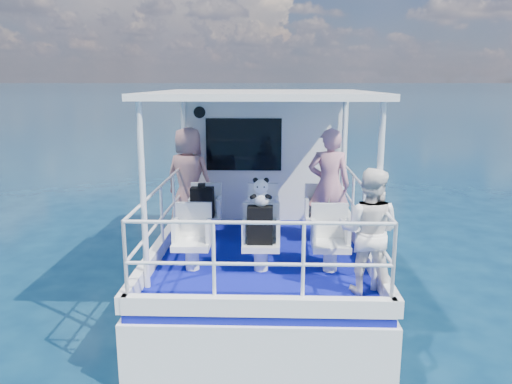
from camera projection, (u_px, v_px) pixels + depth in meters
ground at (262, 298)px, 7.81m from camera, size 2000.00×2000.00×0.00m
hull at (263, 274)px, 8.78m from camera, size 3.00×7.00×1.60m
deck at (263, 228)px, 8.60m from camera, size 2.90×6.90×0.10m
cabin at (265, 151)px, 9.62m from camera, size 2.85×2.00×2.20m
canopy at (263, 94)px, 6.93m from camera, size 3.00×3.20×0.08m
canopy_posts at (262, 175)px, 7.13m from camera, size 2.77×2.97×2.20m
railings at (262, 222)px, 6.94m from camera, size 2.84×3.59×1.00m
seat_port_fwd at (205, 227)px, 7.79m from camera, size 0.48×0.46×0.38m
seat_center_fwd at (263, 227)px, 7.76m from camera, size 0.48×0.46×0.38m
seat_stbd_fwd at (321, 228)px, 7.74m from camera, size 0.48×0.46×0.38m
seat_port_aft at (192, 255)px, 6.52m from camera, size 0.48×0.46×0.38m
seat_center_aft at (261, 256)px, 6.50m from camera, size 0.48×0.46×0.38m
seat_stbd_aft at (330, 257)px, 6.47m from camera, size 0.48×0.46×0.38m
passenger_port_fwd at (189, 178)px, 8.33m from camera, size 0.73×0.62×1.68m
passenger_stbd_fwd at (329, 186)px, 7.54m from camera, size 0.67×0.47×1.74m
passenger_stbd_aft at (369, 232)px, 5.69m from camera, size 0.86×0.77×1.47m
backpack_port at (202, 202)px, 7.62m from camera, size 0.35×0.20×0.46m
backpack_center at (260, 225)px, 6.36m from camera, size 0.33×0.18×0.49m
compact_camera at (202, 185)px, 7.57m from camera, size 0.11×0.07×0.07m
panda at (261, 192)px, 6.29m from camera, size 0.23×0.20×0.36m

